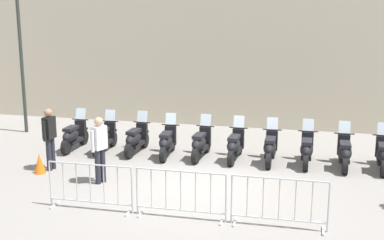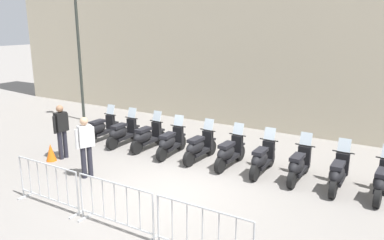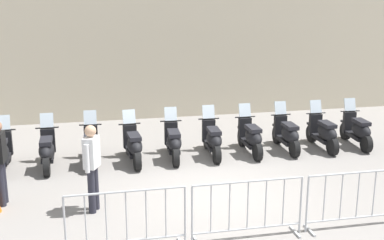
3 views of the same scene
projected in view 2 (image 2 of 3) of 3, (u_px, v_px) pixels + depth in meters
name	position (u px, v px, depth m)	size (l,w,h in m)	color
ground_plane	(172.00, 192.00, 9.68)	(120.00, 120.00, 0.00)	gray
motorcycle_0	(101.00, 129.00, 13.77)	(0.56, 1.72, 1.24)	black
motorcycle_1	(122.00, 133.00, 13.25)	(0.56, 1.72, 1.24)	black
motorcycle_2	(147.00, 137.00, 12.80)	(0.56, 1.72, 1.24)	black
motorcycle_3	(170.00, 143.00, 12.19)	(0.56, 1.73, 1.24)	black
motorcycle_4	(199.00, 147.00, 11.74)	(0.56, 1.72, 1.24)	black
motorcycle_5	(229.00, 153.00, 11.24)	(0.56, 1.72, 1.24)	black
motorcycle_6	(262.00, 159.00, 10.72)	(0.56, 1.72, 1.24)	black
motorcycle_7	(299.00, 165.00, 10.25)	(0.56, 1.72, 1.24)	black
motorcycle_8	(338.00, 174.00, 9.69)	(0.56, 1.72, 1.24)	black
motorcycle_9	(382.00, 182.00, 9.21)	(0.56, 1.72, 1.24)	black
barrier_segment_0	(48.00, 185.00, 8.85)	(1.98, 0.47, 1.07)	#B2B5B7
barrier_segment_1	(115.00, 207.00, 7.82)	(1.98, 0.47, 1.07)	#B2B5B7
barrier_segment_2	(202.00, 234.00, 6.80)	(1.98, 0.47, 1.07)	#B2B5B7
street_lamp	(79.00, 44.00, 15.92)	(0.36, 0.36, 5.44)	#2D332D
officer_near_row_end	(61.00, 129.00, 11.85)	(0.25, 0.55, 1.73)	#23232D
officer_mid_plaza	(85.00, 144.00, 10.39)	(0.34, 0.52, 1.73)	#23232D
traffic_cone	(51.00, 152.00, 11.80)	(0.32, 0.32, 0.55)	orange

